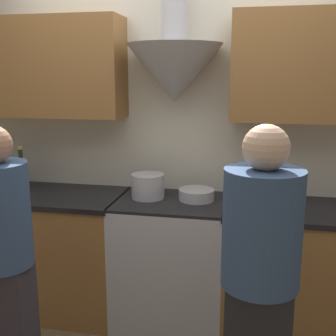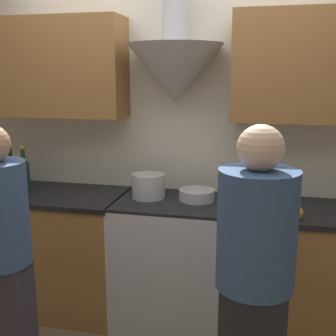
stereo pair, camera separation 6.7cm
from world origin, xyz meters
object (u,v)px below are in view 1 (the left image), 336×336
Objects in this scene: stock_pot at (148,186)px; person_foreground_right at (259,282)px; wine_bottle_3 at (9,173)px; mixing_bowl at (197,195)px; orange_fruit at (296,211)px; stove_range at (171,261)px; wine_bottle_2 at (1,173)px; person_foreground_left at (2,259)px; wine_bottle_4 at (22,174)px.

person_foreground_right is (0.76, -1.01, -0.14)m from stock_pot.
wine_bottle_3 reaches higher than mixing_bowl.
orange_fruit is (0.64, -0.26, 0.00)m from mixing_bowl.
mixing_bowl is (0.34, 0.02, -0.05)m from stock_pot.
orange_fruit is at bearing -22.26° from mixing_bowl.
stove_range is 1.21m from person_foreground_right.
person_foreground_right is at bearing -27.98° from wine_bottle_3.
orange_fruit is (2.10, -0.22, -0.09)m from wine_bottle_2.
stove_range is at bearing 0.86° from wine_bottle_3.
person_foreground_right is at bearing -52.88° from stock_pot.
stock_pot is 0.15× the size of person_foreground_left.
mixing_bowl is 0.69m from orange_fruit.
wine_bottle_3 is 0.23× the size of person_foreground_left.
orange_fruit is (1.93, -0.21, -0.09)m from wine_bottle_4.
wine_bottle_2 is at bearing 122.29° from person_foreground_left.
wine_bottle_2 reaches higher than stock_pot.
mixing_bowl is 1.32m from person_foreground_left.
wine_bottle_4 is (0.10, 0.01, -0.00)m from wine_bottle_3.
mixing_bowl is (1.29, 0.05, -0.10)m from wine_bottle_4.
wine_bottle_2 is at bearing 176.50° from wine_bottle_4.
person_foreground_right is (-0.22, -0.76, -0.09)m from orange_fruit.
wine_bottle_4 is 1.07m from person_foreground_left.
orange_fruit is 0.80m from person_foreground_right.
person_foreground_right is at bearing -67.68° from mixing_bowl.
wine_bottle_4 reaches higher than orange_fruit.
person_foreground_left reaches higher than wine_bottle_2.
wine_bottle_4 reaches higher than mixing_bowl.
person_foreground_left is at bearing 179.39° from person_foreground_right.
stove_range is 2.79× the size of wine_bottle_2.
wine_bottle_4 is at bearing 114.37° from person_foreground_left.
stove_range is 3.67× the size of mixing_bowl.
mixing_bowl is at bearing 2.73° from stock_pot.
person_foreground_right reaches higher than stove_range.
wine_bottle_4 reaches higher than stove_range.
person_foreground_right is (1.88, -0.98, -0.18)m from wine_bottle_2.
stove_range is at bearing 0.20° from wine_bottle_4.
wine_bottle_3 reaches higher than stove_range.
stove_range is 3.91× the size of stock_pot.
wine_bottle_4 is 1.97m from person_foreground_right.
stove_range is 1.42m from wine_bottle_2.
wine_bottle_2 is 3.87× the size of orange_fruit.
wine_bottle_3 is 1.39m from mixing_bowl.
wine_bottle_2 is (-1.29, 0.01, 0.58)m from stove_range.
wine_bottle_3 is at bearing 119.33° from person_foreground_left.
person_foreground_left is at bearing -60.67° from wine_bottle_3.
stock_pot is at bearing 1.23° from wine_bottle_2.
person_foreground_left reaches higher than mixing_bowl.
person_foreground_right is (1.80, -0.96, -0.19)m from wine_bottle_3.
person_foreground_right is (1.71, -0.97, -0.19)m from wine_bottle_4.
stock_pot is at bearing 2.71° from wine_bottle_3.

